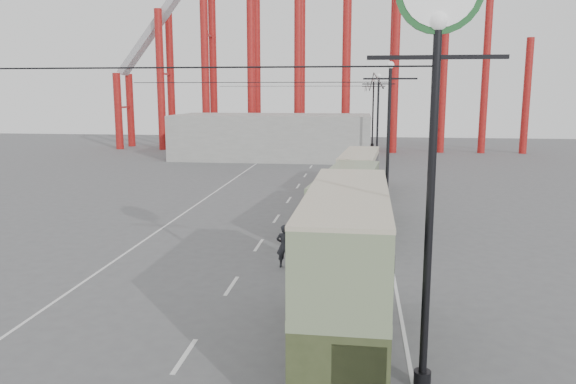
# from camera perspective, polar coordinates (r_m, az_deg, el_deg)

# --- Properties ---
(ground) EXTENTS (160.00, 160.00, 0.00)m
(ground) POSITION_cam_1_polar(r_m,az_deg,el_deg) (18.63, -5.51, -13.71)
(ground) COLOR #535456
(ground) RESTS_ON ground
(road_markings) EXTENTS (12.52, 120.00, 0.01)m
(road_markings) POSITION_cam_1_polar(r_m,az_deg,el_deg) (37.37, -0.14, -1.47)
(road_markings) COLOR silver
(road_markings) RESTS_ON ground
(lamp_post_near) EXTENTS (3.20, 0.44, 10.80)m
(lamp_post_near) POSITION_cam_1_polar(r_m,az_deg,el_deg) (13.71, 14.80, 11.27)
(lamp_post_near) COLOR black
(lamp_post_near) RESTS_ON ground
(lamp_post_mid) EXTENTS (3.20, 0.44, 9.32)m
(lamp_post_mid) POSITION_cam_1_polar(r_m,az_deg,el_deg) (34.76, 10.15, 5.28)
(lamp_post_mid) COLOR black
(lamp_post_mid) RESTS_ON ground
(lamp_post_far) EXTENTS (3.20, 0.44, 9.32)m
(lamp_post_far) POSITION_cam_1_polar(r_m,az_deg,el_deg) (56.70, 9.09, 7.12)
(lamp_post_far) COLOR black
(lamp_post_far) RESTS_ON ground
(lamp_post_distant) EXTENTS (3.20, 0.44, 9.32)m
(lamp_post_distant) POSITION_cam_1_polar(r_m,az_deg,el_deg) (78.67, 8.62, 7.93)
(lamp_post_distant) COLOR black
(lamp_post_distant) RESTS_ON ground
(fairground_shed) EXTENTS (22.00, 10.00, 5.00)m
(fairground_shed) POSITION_cam_1_polar(r_m,az_deg,el_deg) (64.56, -1.54, 5.65)
(fairground_shed) COLOR gray
(fairground_shed) RESTS_ON ground
(double_decker_bus) EXTENTS (2.40, 8.96, 4.79)m
(double_decker_bus) POSITION_cam_1_polar(r_m,az_deg,el_deg) (16.28, 5.97, -7.17)
(double_decker_bus) COLOR #363F22
(double_decker_bus) RESTS_ON ground
(single_decker_green) EXTENTS (3.74, 11.50, 3.19)m
(single_decker_green) POSITION_cam_1_polar(r_m,az_deg,el_deg) (30.89, 6.08, -0.59)
(single_decker_green) COLOR gray
(single_decker_green) RESTS_ON ground
(single_decker_cream) EXTENTS (3.22, 9.94, 3.04)m
(single_decker_cream) POSITION_cam_1_polar(r_m,az_deg,el_deg) (42.94, 7.27, 2.27)
(single_decker_cream) COLOR #BFB59A
(single_decker_cream) RESTS_ON ground
(pedestrian) EXTENTS (0.70, 0.47, 1.91)m
(pedestrian) POSITION_cam_1_polar(r_m,az_deg,el_deg) (24.35, -0.38, -5.51)
(pedestrian) COLOR black
(pedestrian) RESTS_ON ground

